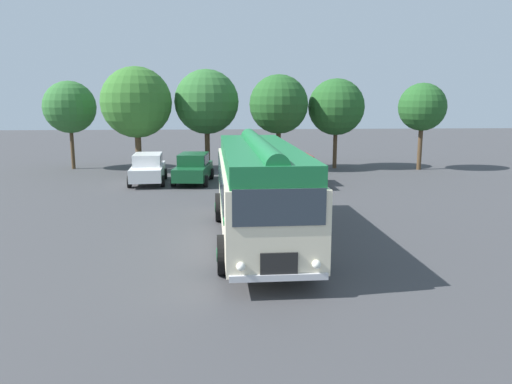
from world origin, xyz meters
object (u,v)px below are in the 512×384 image
Objects in this scene: car_mid_right at (247,168)px; car_near_left at (148,168)px; vintage_bus at (259,186)px; car_mid_left at (193,168)px; car_far_right at (297,170)px.

car_near_left is at bearing 178.91° from car_mid_right.
car_mid_left is at bearing 103.53° from vintage_bus.
car_mid_right is 1.03× the size of car_far_right.
vintage_bus is 11.32m from car_far_right.
vintage_bus is 2.34× the size of car_mid_left.
car_mid_left is at bearing 170.06° from car_far_right.
car_near_left is 0.99× the size of car_mid_left.
car_near_left and car_far_right have the same top height.
car_far_right is (2.71, -0.93, 0.00)m from car_mid_right.
car_mid_left is at bearing 178.42° from car_mid_right.
vintage_bus reaches higher than car_far_right.
car_near_left and car_mid_right have the same top height.
car_mid_right is (3.04, -0.08, 0.00)m from car_mid_left.
car_mid_left is (-2.86, 11.90, -1.05)m from vintage_bus.
car_mid_right is (0.18, 11.82, -1.05)m from vintage_bus.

